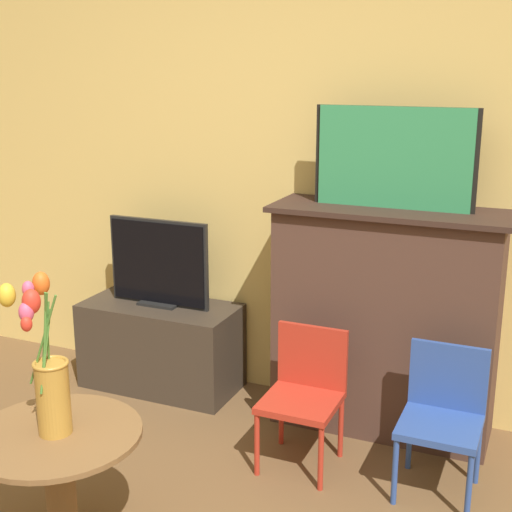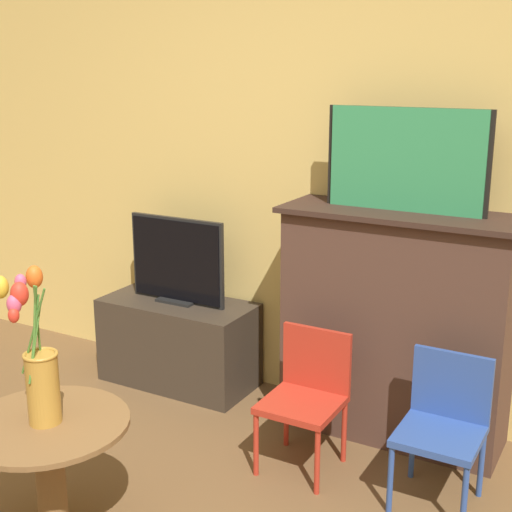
% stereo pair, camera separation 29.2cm
% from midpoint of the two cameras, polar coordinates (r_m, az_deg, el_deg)
% --- Properties ---
extents(wall_back, '(8.00, 0.06, 2.70)m').
position_cam_midpoint_polar(wall_back, '(3.62, 3.10, 8.69)').
color(wall_back, '#E0BC66').
rests_on(wall_back, ground).
extents(fireplace_mantel, '(1.10, 0.42, 1.11)m').
position_cam_midpoint_polar(fireplace_mantel, '(3.47, 7.95, -4.98)').
color(fireplace_mantel, '#4C3328').
rests_on(fireplace_mantel, ground).
extents(painting, '(0.75, 0.03, 0.46)m').
position_cam_midpoint_polar(painting, '(3.29, 8.49, 7.75)').
color(painting, black).
rests_on(painting, fireplace_mantel).
extents(tv_stand, '(0.86, 0.41, 0.48)m').
position_cam_midpoint_polar(tv_stand, '(4.04, -9.67, -7.11)').
color(tv_stand, '#382D23').
rests_on(tv_stand, ground).
extents(tv_monitor, '(0.59, 0.12, 0.47)m').
position_cam_midpoint_polar(tv_monitor, '(3.89, -9.93, -0.67)').
color(tv_monitor, black).
rests_on(tv_monitor, tv_stand).
extents(chair_red, '(0.33, 0.33, 0.62)m').
position_cam_midpoint_polar(chair_red, '(3.23, 1.31, -10.62)').
color(chair_red, '#B22D1E').
rests_on(chair_red, ground).
extents(chair_blue, '(0.33, 0.33, 0.62)m').
position_cam_midpoint_polar(chair_blue, '(3.10, 12.09, -12.12)').
color(chair_blue, '#2D4C99').
rests_on(chair_blue, ground).
extents(side_table, '(0.60, 0.60, 0.51)m').
position_cam_midpoint_polar(side_table, '(2.77, -18.50, -16.53)').
color(side_table, brown).
rests_on(side_table, ground).
extents(vase_tulips, '(0.23, 0.23, 0.55)m').
position_cam_midpoint_polar(vase_tulips, '(2.59, -19.57, -8.81)').
color(vase_tulips, '#B78433').
rests_on(vase_tulips, side_table).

